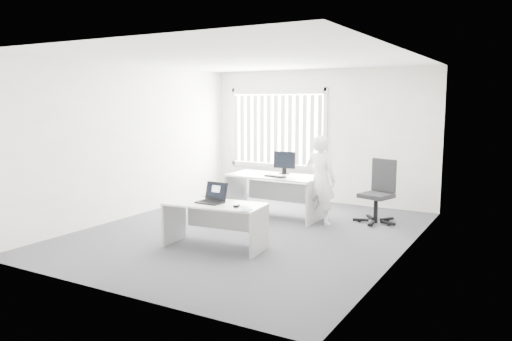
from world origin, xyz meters
The scene contains 18 objects.
ground centered at (0.00, 0.00, 0.00)m, with size 6.00×6.00×0.00m, color #53535B.
wall_back centered at (0.00, 3.00, 1.40)m, with size 5.00×0.02×2.80m, color white.
wall_front centered at (0.00, -3.00, 1.40)m, with size 5.00×0.02×2.80m, color white.
wall_left centered at (-2.50, 0.00, 1.40)m, with size 0.02×6.00×2.80m, color white.
wall_right centered at (2.50, 0.00, 1.40)m, with size 0.02×6.00×2.80m, color white.
ceiling centered at (0.00, 0.00, 2.80)m, with size 5.00×6.00×0.02m, color silver.
window centered at (-1.00, 2.96, 1.55)m, with size 2.32×0.06×1.76m, color silver.
blinds centered at (-1.00, 2.90, 1.52)m, with size 2.20×0.10×1.50m, color silver, non-canonical shape.
desk_near centered at (0.01, -0.96, 0.48)m, with size 1.52×0.83×0.66m.
desk_far centered at (-0.14, 1.19, 0.57)m, with size 1.74×0.84×0.79m.
office_chair centered at (1.65, 1.73, 0.35)m, with size 0.80×0.80×1.12m.
person centered at (0.80, 1.13, 0.78)m, with size 0.57×0.38×1.57m, color white.
laptop centered at (-0.06, -0.99, 0.81)m, with size 0.37×0.33×0.29m, color black, non-canonical shape.
paper_sheet centered at (0.41, -1.01, 0.67)m, with size 0.32×0.22×0.00m, color white.
mouse centered at (0.43, -1.04, 0.69)m, with size 0.06×0.11×0.05m, color silver, non-canonical shape.
booklet centered at (0.66, -1.16, 0.67)m, with size 0.13×0.19×0.01m, color white.
keyboard centered at (-0.03, 1.02, 0.80)m, with size 0.42×0.14×0.02m, color black.
monitor centered at (-0.06, 1.45, 1.00)m, with size 0.42×0.13×0.42m, color black, non-canonical shape.
Camera 1 is at (4.08, -6.87, 2.15)m, focal length 35.00 mm.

